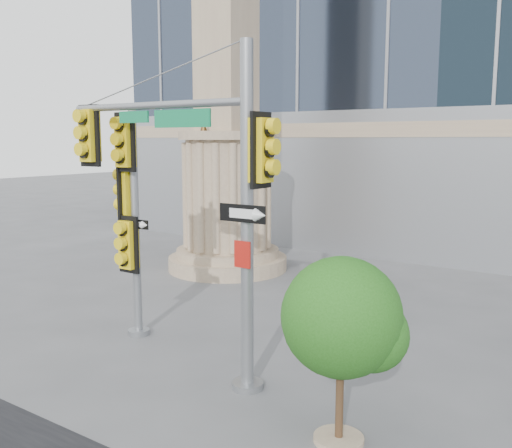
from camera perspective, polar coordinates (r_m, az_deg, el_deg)
The scene contains 5 objects.
ground at distance 11.21m, azimuth -6.63°, elevation -17.02°, with size 120.00×120.00×0.00m, color #545456.
monument at distance 20.91m, azimuth -2.95°, elevation 10.37°, with size 4.40×4.40×16.60m.
main_signal_pole at distance 11.27m, azimuth -5.92°, elevation 4.72°, with size 5.13×0.62×6.60m.
secondary_signal_pole at distance 13.99m, azimuth -12.55°, elevation 1.82°, with size 0.95×0.71×5.52m.
street_tree at distance 9.10m, azimuth 8.78°, elevation -9.69°, with size 1.94×1.90×3.03m.
Camera 1 is at (6.73, -7.57, 4.81)m, focal length 40.00 mm.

